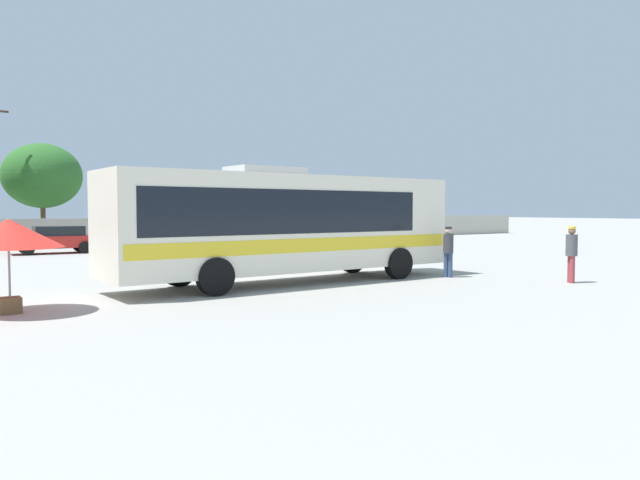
% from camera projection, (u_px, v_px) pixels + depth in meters
% --- Properties ---
extents(ground_plane, '(300.00, 300.00, 0.00)m').
position_uv_depth(ground_plane, '(165.00, 261.00, 27.20)').
color(ground_plane, '#A3A099').
extents(perimeter_wall, '(80.00, 0.30, 1.80)m').
position_uv_depth(perimeter_wall, '(94.00, 233.00, 37.21)').
color(perimeter_wall, '#B2AD9E').
rests_on(perimeter_wall, ground_plane).
extents(coach_bus_cream_yellow, '(11.66, 2.94, 3.61)m').
position_uv_depth(coach_bus_cream_yellow, '(286.00, 222.00, 18.81)').
color(coach_bus_cream_yellow, silver).
rests_on(coach_bus_cream_yellow, ground_plane).
extents(attendant_by_bus_door, '(0.45, 0.45, 1.73)m').
position_uv_depth(attendant_by_bus_door, '(448.00, 249.00, 20.52)').
color(attendant_by_bus_door, '#33476B').
rests_on(attendant_by_bus_door, ground_plane).
extents(passenger_waiting_on_apron, '(0.50, 0.50, 1.79)m').
position_uv_depth(passenger_waiting_on_apron, '(572.00, 251.00, 18.96)').
color(passenger_waiting_on_apron, '#99383D').
rests_on(passenger_waiting_on_apron, ground_plane).
extents(vendor_umbrella_secondary_red, '(2.34, 2.34, 2.11)m').
position_uv_depth(vendor_umbrella_secondary_red, '(8.00, 235.00, 13.31)').
color(vendor_umbrella_secondary_red, gray).
rests_on(vendor_umbrella_secondary_red, ground_plane).
extents(parked_car_second_red, '(4.52, 2.16, 1.45)m').
position_uv_depth(parked_car_second_red, '(56.00, 239.00, 31.88)').
color(parked_car_second_red, red).
rests_on(parked_car_second_red, ground_plane).
extents(parked_car_third_white, '(4.16, 2.01, 1.48)m').
position_uv_depth(parked_car_third_white, '(162.00, 236.00, 35.49)').
color(parked_car_third_white, silver).
rests_on(parked_car_third_white, ground_plane).
extents(parked_car_rightmost_maroon, '(4.48, 2.15, 1.53)m').
position_uv_depth(parked_car_rightmost_maroon, '(245.00, 233.00, 39.43)').
color(parked_car_rightmost_maroon, maroon).
rests_on(parked_car_rightmost_maroon, ground_plane).
extents(roadside_tree_midleft, '(5.09, 5.09, 6.76)m').
position_uv_depth(roadside_tree_midleft, '(42.00, 176.00, 40.13)').
color(roadside_tree_midleft, brown).
rests_on(roadside_tree_midleft, ground_plane).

